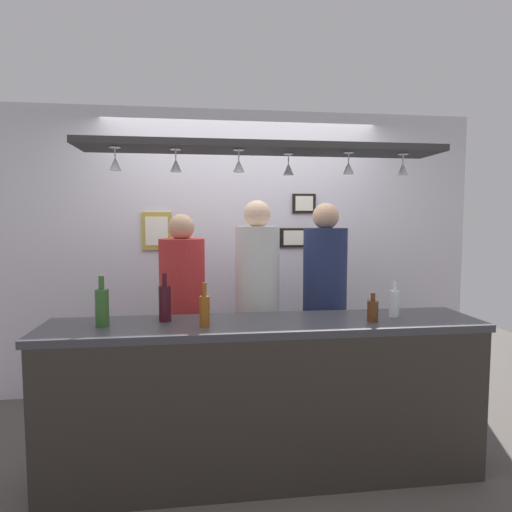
# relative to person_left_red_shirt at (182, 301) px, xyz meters

# --- Properties ---
(ground_plane) EXTENTS (8.00, 8.00, 0.00)m
(ground_plane) POSITION_rel_person_left_red_shirt_xyz_m (0.53, -0.32, -0.99)
(ground_plane) COLOR #4C4742
(back_wall) EXTENTS (4.40, 0.06, 2.60)m
(back_wall) POSITION_rel_person_left_red_shirt_xyz_m (0.53, 0.78, 0.31)
(back_wall) COLOR silver
(back_wall) RESTS_ON ground_plane
(bar_counter) EXTENTS (2.70, 0.55, 0.98)m
(bar_counter) POSITION_rel_person_left_red_shirt_xyz_m (0.53, -0.82, -0.33)
(bar_counter) COLOR #38383D
(bar_counter) RESTS_ON ground_plane
(overhead_glass_rack) EXTENTS (2.20, 0.36, 0.04)m
(overhead_glass_rack) POSITION_rel_person_left_red_shirt_xyz_m (0.53, -0.62, 1.05)
(overhead_glass_rack) COLOR black
(hanging_wineglass_far_left) EXTENTS (0.07, 0.07, 0.13)m
(hanging_wineglass_far_left) POSITION_rel_person_left_red_shirt_xyz_m (-0.34, -0.68, 0.94)
(hanging_wineglass_far_left) COLOR silver
(hanging_wineglass_far_left) RESTS_ON overhead_glass_rack
(hanging_wineglass_left) EXTENTS (0.07, 0.07, 0.13)m
(hanging_wineglass_left) POSITION_rel_person_left_red_shirt_xyz_m (-0.00, -0.65, 0.94)
(hanging_wineglass_left) COLOR silver
(hanging_wineglass_left) RESTS_ON overhead_glass_rack
(hanging_wineglass_center_left) EXTENTS (0.07, 0.07, 0.13)m
(hanging_wineglass_center_left) POSITION_rel_person_left_red_shirt_xyz_m (0.37, -0.68, 0.94)
(hanging_wineglass_center_left) COLOR silver
(hanging_wineglass_center_left) RESTS_ON overhead_glass_rack
(hanging_wineglass_center) EXTENTS (0.07, 0.07, 0.13)m
(hanging_wineglass_center) POSITION_rel_person_left_red_shirt_xyz_m (0.69, -0.56, 0.94)
(hanging_wineglass_center) COLOR silver
(hanging_wineglass_center) RESTS_ON overhead_glass_rack
(hanging_wineglass_center_right) EXTENTS (0.07, 0.07, 0.13)m
(hanging_wineglass_center_right) POSITION_rel_person_left_red_shirt_xyz_m (1.05, -0.66, 0.94)
(hanging_wineglass_center_right) COLOR silver
(hanging_wineglass_center_right) RESTS_ON overhead_glass_rack
(hanging_wineglass_right) EXTENTS (0.07, 0.07, 0.13)m
(hanging_wineglass_right) POSITION_rel_person_left_red_shirt_xyz_m (1.41, -0.64, 0.94)
(hanging_wineglass_right) COLOR silver
(hanging_wineglass_right) RESTS_ON overhead_glass_rack
(person_left_red_shirt) EXTENTS (0.34, 0.34, 1.65)m
(person_left_red_shirt) POSITION_rel_person_left_red_shirt_xyz_m (0.00, 0.00, 0.00)
(person_left_red_shirt) COLOR #2D334C
(person_left_red_shirt) RESTS_ON ground_plane
(person_middle_white_patterned_shirt) EXTENTS (0.34, 0.34, 1.75)m
(person_middle_white_patterned_shirt) POSITION_rel_person_left_red_shirt_xyz_m (0.57, -0.00, 0.07)
(person_middle_white_patterned_shirt) COLOR #2D334C
(person_middle_white_patterned_shirt) RESTS_ON ground_plane
(person_right_navy_shirt) EXTENTS (0.34, 0.34, 1.73)m
(person_right_navy_shirt) POSITION_rel_person_left_red_shirt_xyz_m (1.10, 0.00, 0.06)
(person_right_navy_shirt) COLOR #2D334C
(person_right_navy_shirt) RESTS_ON ground_plane
(bottle_soda_clear) EXTENTS (0.06, 0.06, 0.23)m
(bottle_soda_clear) POSITION_rel_person_left_red_shirt_xyz_m (1.38, -0.64, 0.08)
(bottle_soda_clear) COLOR silver
(bottle_soda_clear) RESTS_ON bar_counter
(bottle_beer_amber_tall) EXTENTS (0.06, 0.06, 0.26)m
(bottle_beer_amber_tall) POSITION_rel_person_left_red_shirt_xyz_m (0.16, -0.74, 0.09)
(bottle_beer_amber_tall) COLOR brown
(bottle_beer_amber_tall) RESTS_ON bar_counter
(bottle_champagne_green) EXTENTS (0.08, 0.08, 0.30)m
(bottle_champagne_green) POSITION_rel_person_left_red_shirt_xyz_m (-0.44, -0.66, 0.10)
(bottle_champagne_green) COLOR #2D5623
(bottle_champagne_green) RESTS_ON bar_counter
(bottle_wine_dark_red) EXTENTS (0.08, 0.08, 0.30)m
(bottle_wine_dark_red) POSITION_rel_person_left_red_shirt_xyz_m (-0.09, -0.58, 0.10)
(bottle_wine_dark_red) COLOR #380F19
(bottle_wine_dark_red) RESTS_ON bar_counter
(bottle_beer_brown_stubby) EXTENTS (0.07, 0.07, 0.18)m
(bottle_beer_brown_stubby) POSITION_rel_person_left_red_shirt_xyz_m (1.19, -0.75, 0.06)
(bottle_beer_brown_stubby) COLOR #512D14
(bottle_beer_brown_stubby) RESTS_ON bar_counter
(picture_frame_upper_small) EXTENTS (0.22, 0.02, 0.18)m
(picture_frame_upper_small) POSITION_rel_person_left_red_shirt_xyz_m (1.11, 0.74, 0.76)
(picture_frame_upper_small) COLOR black
(picture_frame_upper_small) RESTS_ON back_wall
(picture_frame_lower_pair) EXTENTS (0.30, 0.02, 0.18)m
(picture_frame_lower_pair) POSITION_rel_person_left_red_shirt_xyz_m (1.03, 0.74, 0.44)
(picture_frame_lower_pair) COLOR black
(picture_frame_lower_pair) RESTS_ON back_wall
(picture_frame_caricature) EXTENTS (0.26, 0.02, 0.34)m
(picture_frame_caricature) POSITION_rel_person_left_red_shirt_xyz_m (-0.25, 0.74, 0.51)
(picture_frame_caricature) COLOR #B29338
(picture_frame_caricature) RESTS_ON back_wall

